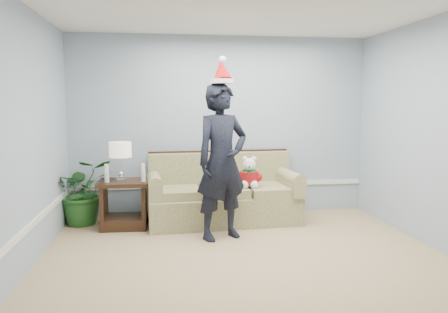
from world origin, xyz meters
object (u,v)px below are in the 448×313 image
object	(u,v)px
table_lamp	(120,151)
teddy_bear	(249,176)
sofa	(222,197)
man	(222,162)
side_table	(124,209)
houseplant	(83,191)

from	to	relation	value
table_lamp	teddy_bear	distance (m)	1.81
sofa	teddy_bear	world-z (taller)	sofa
sofa	man	size ratio (longest dim) A/B	1.12
sofa	table_lamp	size ratio (longest dim) A/B	4.11
side_table	table_lamp	distance (m)	0.80
man	sofa	bearing A→B (deg)	57.59
sofa	teddy_bear	distance (m)	0.52
man	houseplant	bearing A→B (deg)	129.21
side_table	teddy_bear	xyz separation A→B (m)	(1.74, -0.04, 0.43)
sofa	man	xyz separation A→B (m)	(-0.12, -0.80, 0.62)
man	teddy_bear	distance (m)	0.83
man	teddy_bear	xyz separation A→B (m)	(0.47, 0.62, -0.29)
sofa	man	distance (m)	1.02
man	teddy_bear	bearing A→B (deg)	28.49
sofa	teddy_bear	bearing A→B (deg)	-30.48
table_lamp	houseplant	size ratio (longest dim) A/B	0.57
sofa	man	world-z (taller)	man
table_lamp	houseplant	xyz separation A→B (m)	(-0.55, 0.28, -0.59)
sofa	table_lamp	xyz separation A→B (m)	(-1.41, -0.15, 0.70)
table_lamp	teddy_bear	bearing A→B (deg)	-0.88
table_lamp	side_table	bearing A→B (deg)	26.03
houseplant	man	size ratio (longest dim) A/B	0.48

